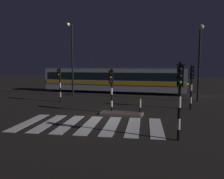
% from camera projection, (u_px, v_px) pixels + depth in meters
% --- Properties ---
extents(ground_plane, '(120.00, 120.00, 0.00)m').
position_uv_depth(ground_plane, '(100.00, 118.00, 14.35)').
color(ground_plane, black).
extents(rail_near, '(80.00, 0.12, 0.03)m').
position_uv_depth(rail_near, '(136.00, 94.00, 26.51)').
color(rail_near, '#59595E').
rests_on(rail_near, ground).
extents(rail_far, '(80.00, 0.12, 0.03)m').
position_uv_depth(rail_far, '(138.00, 93.00, 27.88)').
color(rail_far, '#59595E').
rests_on(rail_far, ground).
extents(crosswalk_zebra, '(8.66, 5.20, 0.02)m').
position_uv_depth(crosswalk_zebra, '(90.00, 125.00, 12.71)').
color(crosswalk_zebra, silver).
rests_on(crosswalk_zebra, ground).
extents(traffic_island, '(2.88, 1.10, 0.18)m').
position_uv_depth(traffic_island, '(122.00, 113.00, 15.37)').
color(traffic_island, slate).
rests_on(traffic_island, ground).
extents(traffic_light_corner_far_left, '(0.36, 0.42, 3.19)m').
position_uv_depth(traffic_light_corner_far_left, '(60.00, 80.00, 20.62)').
color(traffic_light_corner_far_left, black).
rests_on(traffic_light_corner_far_left, ground).
extents(traffic_light_median_centre, '(0.36, 0.42, 3.18)m').
position_uv_depth(traffic_light_median_centre, '(111.00, 84.00, 15.60)').
color(traffic_light_median_centre, black).
rests_on(traffic_light_median_centre, ground).
extents(traffic_light_corner_far_right, '(0.36, 0.42, 3.43)m').
position_uv_depth(traffic_light_corner_far_right, '(192.00, 80.00, 16.91)').
color(traffic_light_corner_far_right, black).
rests_on(traffic_light_corner_far_right, ground).
extents(traffic_light_corner_near_right, '(0.36, 0.42, 3.53)m').
position_uv_depth(traffic_light_corner_near_right, '(180.00, 89.00, 9.72)').
color(traffic_light_corner_near_right, black).
rests_on(traffic_light_corner_near_right, ground).
extents(street_lamp_trackside_right, '(0.44, 1.21, 7.02)m').
position_uv_depth(street_lamp_trackside_right, '(200.00, 54.00, 20.41)').
color(street_lamp_trackside_right, black).
rests_on(street_lamp_trackside_right, ground).
extents(street_lamp_trackside_left, '(0.44, 1.21, 7.98)m').
position_uv_depth(street_lamp_trackside_left, '(71.00, 51.00, 24.48)').
color(street_lamp_trackside_left, black).
rests_on(street_lamp_trackside_left, ground).
extents(tram, '(17.94, 2.58, 4.15)m').
position_uv_depth(tram, '(113.00, 79.00, 27.88)').
color(tram, '#B2BCC1').
rests_on(tram, ground).
extents(bollard_island_edge, '(0.12, 0.12, 1.11)m').
position_uv_depth(bollard_island_edge, '(140.00, 107.00, 15.38)').
color(bollard_island_edge, black).
rests_on(bollard_island_edge, ground).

